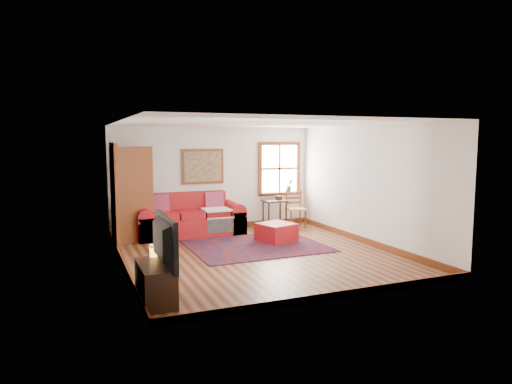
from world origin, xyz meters
name	(u,v)px	position (x,y,z in m)	size (l,w,h in m)	color
ground	(257,254)	(0.00, 0.00, 0.00)	(5.50, 5.50, 0.00)	#421F11
room_envelope	(257,168)	(0.00, 0.02, 1.65)	(5.04, 5.54, 2.52)	silver
window	(281,174)	(1.78, 2.70, 1.31)	(1.18, 0.20, 1.38)	white
doorway	(126,194)	(-2.21, 1.78, 1.07)	(0.89, 1.08, 2.14)	black
framed_artwork	(203,166)	(-0.30, 2.71, 1.55)	(1.05, 0.07, 0.85)	brown
persian_rug	(256,246)	(0.22, 0.60, 0.01)	(2.71, 2.17, 0.02)	#5A150C
red_leather_sofa	(189,221)	(-0.76, 2.28, 0.32)	(2.45, 1.01, 0.96)	#A41519
red_ottoman	(276,232)	(0.81, 0.88, 0.20)	(0.69, 0.69, 0.39)	#A41519
side_table	(275,205)	(1.44, 2.32, 0.57)	(0.58, 0.43, 0.69)	black
ladder_back_chair	(295,207)	(1.93, 2.17, 0.51)	(0.48, 0.47, 0.94)	tan
media_cabinet	(156,283)	(-2.27, -1.86, 0.26)	(0.43, 0.95, 0.52)	black
television	(158,241)	(-2.25, -1.98, 0.86)	(1.17, 0.15, 0.67)	black
candle_hurricane	(154,251)	(-2.22, -1.47, 0.61)	(0.12, 0.12, 0.18)	silver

